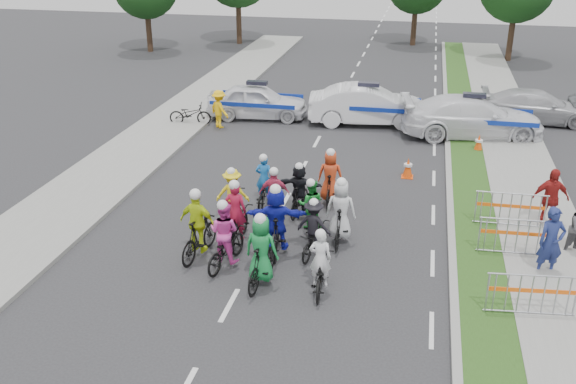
% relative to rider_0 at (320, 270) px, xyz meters
% --- Properties ---
extents(ground, '(90.00, 90.00, 0.00)m').
position_rel_rider_0_xyz_m(ground, '(-1.95, -1.07, -0.57)').
color(ground, '#28282B').
rests_on(ground, ground).
extents(curb_right, '(0.20, 60.00, 0.12)m').
position_rel_rider_0_xyz_m(curb_right, '(3.15, 3.93, -0.51)').
color(curb_right, gray).
rests_on(curb_right, ground).
extents(grass_strip, '(1.20, 60.00, 0.11)m').
position_rel_rider_0_xyz_m(grass_strip, '(3.85, 3.93, -0.51)').
color(grass_strip, '#234014').
rests_on(grass_strip, ground).
extents(sidewalk_right, '(2.40, 60.00, 0.13)m').
position_rel_rider_0_xyz_m(sidewalk_right, '(5.65, 3.93, -0.50)').
color(sidewalk_right, gray).
rests_on(sidewalk_right, ground).
extents(sidewalk_left, '(3.00, 60.00, 0.13)m').
position_rel_rider_0_xyz_m(sidewalk_left, '(-8.45, 3.93, -0.50)').
color(sidewalk_left, gray).
rests_on(sidewalk_left, ground).
extents(rider_0, '(0.69, 1.70, 1.70)m').
position_rel_rider_0_xyz_m(rider_0, '(0.00, 0.00, 0.00)').
color(rider_0, black).
rests_on(rider_0, ground).
extents(rider_1, '(0.87, 1.90, 1.95)m').
position_rel_rider_0_xyz_m(rider_1, '(-1.43, -0.00, 0.19)').
color(rider_1, black).
rests_on(rider_1, ground).
extents(rider_2, '(1.00, 1.93, 1.88)m').
position_rel_rider_0_xyz_m(rider_2, '(-2.57, 0.70, 0.13)').
color(rider_2, black).
rests_on(rider_2, ground).
extents(rider_3, '(1.05, 1.95, 1.99)m').
position_rel_rider_0_xyz_m(rider_3, '(-3.38, 0.99, 0.19)').
color(rider_3, black).
rests_on(rider_3, ground).
extents(rider_4, '(1.01, 1.72, 1.67)m').
position_rel_rider_0_xyz_m(rider_4, '(-0.46, 1.74, 0.09)').
color(rider_4, black).
rests_on(rider_4, ground).
extents(rider_5, '(1.67, 1.99, 2.02)m').
position_rel_rider_0_xyz_m(rider_5, '(-1.45, 1.62, 0.28)').
color(rider_5, black).
rests_on(rider_5, ground).
extents(rider_6, '(0.67, 1.89, 1.92)m').
position_rel_rider_0_xyz_m(rider_6, '(-2.64, 1.93, 0.07)').
color(rider_6, black).
rests_on(rider_6, ground).
extents(rider_7, '(0.82, 1.86, 1.95)m').
position_rel_rider_0_xyz_m(rider_7, '(0.13, 2.60, 0.19)').
color(rider_7, black).
rests_on(rider_7, ground).
extents(rider_8, '(0.82, 1.74, 1.70)m').
position_rel_rider_0_xyz_m(rider_8, '(-0.76, 2.96, 0.07)').
color(rider_8, black).
rests_on(rider_8, ground).
extents(rider_9, '(0.92, 1.72, 1.76)m').
position_rel_rider_0_xyz_m(rider_9, '(-1.92, 3.45, 0.11)').
color(rider_9, black).
rests_on(rider_9, ground).
extents(rider_10, '(1.04, 1.77, 1.74)m').
position_rel_rider_0_xyz_m(rider_10, '(-3.12, 3.23, 0.11)').
color(rider_10, black).
rests_on(rider_10, ground).
extents(rider_11, '(1.38, 1.64, 1.68)m').
position_rel_rider_0_xyz_m(rider_11, '(-1.33, 4.15, 0.15)').
color(rider_11, black).
rests_on(rider_11, ground).
extents(rider_12, '(0.59, 1.68, 1.72)m').
position_rel_rider_0_xyz_m(rider_12, '(-2.51, 4.58, 0.01)').
color(rider_12, black).
rests_on(rider_12, ground).
extents(rider_13, '(0.80, 1.79, 1.86)m').
position_rel_rider_0_xyz_m(rider_13, '(-0.54, 5.10, 0.16)').
color(rider_13, black).
rests_on(rider_13, ground).
extents(police_car_0, '(4.58, 2.23, 1.50)m').
position_rel_rider_0_xyz_m(police_car_0, '(-5.11, 13.66, 0.19)').
color(police_car_0, white).
rests_on(police_car_0, ground).
extents(police_car_1, '(5.25, 2.43, 1.67)m').
position_rel_rider_0_xyz_m(police_car_1, '(-0.23, 13.75, 0.27)').
color(police_car_1, white).
rests_on(police_car_1, ground).
extents(police_car_2, '(5.98, 3.19, 1.65)m').
position_rel_rider_0_xyz_m(police_car_2, '(4.06, 12.91, 0.26)').
color(police_car_2, white).
rests_on(police_car_2, ground).
extents(civilian_sedan, '(4.79, 1.95, 1.39)m').
position_rel_rider_0_xyz_m(civilian_sedan, '(6.94, 15.57, 0.13)').
color(civilian_sedan, '#B0B1B5').
rests_on(civilian_sedan, ground).
extents(spectator_0, '(0.76, 0.60, 1.84)m').
position_rel_rider_0_xyz_m(spectator_0, '(5.43, 1.94, 0.35)').
color(spectator_0, navy).
rests_on(spectator_0, ground).
extents(spectator_2, '(1.13, 0.63, 1.82)m').
position_rel_rider_0_xyz_m(spectator_2, '(5.83, 4.76, 0.34)').
color(spectator_2, maroon).
rests_on(spectator_2, ground).
extents(marshal_hiviz, '(1.20, 1.10, 1.61)m').
position_rel_rider_0_xyz_m(marshal_hiviz, '(-6.31, 11.93, 0.24)').
color(marshal_hiviz, yellow).
rests_on(marshal_hiviz, ground).
extents(barrier_0, '(2.04, 0.72, 1.12)m').
position_rel_rider_0_xyz_m(barrier_0, '(4.75, -0.14, -0.01)').
color(barrier_0, '#A5A8AD').
rests_on(barrier_0, ground).
extents(barrier_1, '(2.02, 0.60, 1.12)m').
position_rel_rider_0_xyz_m(barrier_1, '(4.75, 2.70, -0.01)').
color(barrier_1, '#A5A8AD').
rests_on(barrier_1, ground).
extents(barrier_2, '(2.01, 0.55, 1.12)m').
position_rel_rider_0_xyz_m(barrier_2, '(4.75, 4.44, -0.01)').
color(barrier_2, '#A5A8AD').
rests_on(barrier_2, ground).
extents(cone_0, '(0.40, 0.40, 0.70)m').
position_rel_rider_0_xyz_m(cone_0, '(1.75, 7.86, -0.22)').
color(cone_0, '#F24C0C').
rests_on(cone_0, ground).
extents(cone_1, '(0.40, 0.40, 0.70)m').
position_rel_rider_0_xyz_m(cone_1, '(4.28, 11.04, -0.22)').
color(cone_1, '#F24C0C').
rests_on(cone_1, ground).
extents(parked_bike, '(1.88, 0.93, 0.94)m').
position_rel_rider_0_xyz_m(parked_bike, '(-7.68, 12.04, -0.09)').
color(parked_bike, black).
rests_on(parked_bike, ground).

